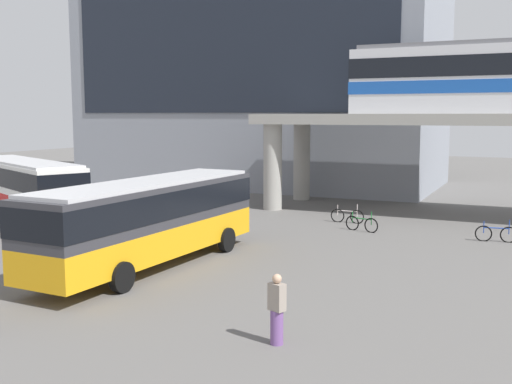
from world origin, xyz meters
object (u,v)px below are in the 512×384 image
(bicycle_blue, at_px, (496,234))
(pedestrian_near_building, at_px, (277,311))
(bus_secondary, at_px, (24,184))
(bicycle_silver, at_px, (347,216))
(bicycle_green, at_px, (362,224))
(bus_main, at_px, (149,214))
(station_building, at_px, (263,52))

(bicycle_blue, distance_m, pedestrian_near_building, 15.93)
(bus_secondary, distance_m, bicycle_silver, 17.19)
(bus_secondary, xyz_separation_m, pedestrian_near_building, (19.14, -10.73, -1.15))
(bicycle_green, bearing_deg, bus_secondary, -164.94)
(bus_main, height_order, bicycle_green, bus_main)
(bus_main, height_order, pedestrian_near_building, bus_main)
(station_building, bearing_deg, bicycle_blue, -42.35)
(bicycle_silver, xyz_separation_m, pedestrian_near_building, (3.35, -17.32, 0.48))
(station_building, distance_m, bicycle_blue, 28.19)
(bicycle_silver, relative_size, pedestrian_near_building, 1.01)
(bus_main, bearing_deg, bus_secondary, 154.73)
(pedestrian_near_building, bearing_deg, bicycle_green, 97.58)
(bus_main, bearing_deg, pedestrian_near_building, -35.18)
(bus_secondary, height_order, bicycle_blue, bus_secondary)
(bus_main, height_order, bicycle_silver, bus_main)
(station_building, distance_m, bus_secondary, 24.27)
(station_building, distance_m, bicycle_green, 24.46)
(bicycle_green, bearing_deg, bus_main, -117.23)
(station_building, distance_m, pedestrian_near_building, 37.77)
(bicycle_green, bearing_deg, bicycle_blue, 0.63)
(bicycle_green, distance_m, bicycle_silver, 2.38)
(station_building, bearing_deg, bicycle_silver, -52.70)
(bus_main, bearing_deg, bicycle_green, 62.77)
(bicycle_silver, bearing_deg, bus_secondary, -157.34)
(station_building, xyz_separation_m, bicycle_green, (13.31, -17.74, -10.32))
(station_building, height_order, bicycle_silver, station_building)
(bus_main, xyz_separation_m, bus_secondary, (-11.85, 5.59, 0.00))
(bus_main, xyz_separation_m, pedestrian_near_building, (7.29, -5.14, -1.15))
(bus_main, distance_m, bicycle_green, 11.58)
(bus_secondary, relative_size, bicycle_silver, 6.18)
(station_building, bearing_deg, pedestrian_near_building, -65.10)
(bicycle_green, xyz_separation_m, bicycle_silver, (-1.31, 1.99, 0.00))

